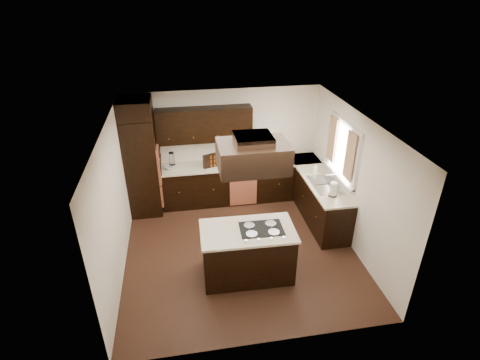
# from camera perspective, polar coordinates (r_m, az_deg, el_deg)

# --- Properties ---
(floor) EXTENTS (4.20, 4.20, 0.02)m
(floor) POSITION_cam_1_polar(r_m,az_deg,el_deg) (7.19, 0.02, -10.49)
(floor) COLOR #4F2D1D
(floor) RESTS_ON ground
(ceiling) EXTENTS (4.20, 4.20, 0.02)m
(ceiling) POSITION_cam_1_polar(r_m,az_deg,el_deg) (5.95, 0.03, 8.80)
(ceiling) COLOR silver
(ceiling) RESTS_ON ground
(wall_back) EXTENTS (4.20, 0.02, 2.50)m
(wall_back) POSITION_cam_1_polar(r_m,az_deg,el_deg) (8.35, -2.43, 5.39)
(wall_back) COLOR white
(wall_back) RESTS_ON ground
(wall_front) EXTENTS (4.20, 0.02, 2.50)m
(wall_front) POSITION_cam_1_polar(r_m,az_deg,el_deg) (4.80, 4.41, -14.27)
(wall_front) COLOR white
(wall_front) RESTS_ON ground
(wall_left) EXTENTS (0.02, 4.20, 2.50)m
(wall_left) POSITION_cam_1_polar(r_m,az_deg,el_deg) (6.51, -18.63, -3.24)
(wall_left) COLOR white
(wall_left) RESTS_ON ground
(wall_right) EXTENTS (0.02, 4.20, 2.50)m
(wall_right) POSITION_cam_1_polar(r_m,az_deg,el_deg) (7.10, 17.06, -0.25)
(wall_right) COLOR white
(wall_right) RESTS_ON ground
(oven_column) EXTENTS (0.65, 0.75, 2.12)m
(oven_column) POSITION_cam_1_polar(r_m,az_deg,el_deg) (8.05, -14.65, 2.04)
(oven_column) COLOR black
(oven_column) RESTS_ON floor
(wall_oven_face) EXTENTS (0.05, 0.62, 0.78)m
(wall_oven_face) POSITION_cam_1_polar(r_m,az_deg,el_deg) (7.99, -12.21, 2.63)
(wall_oven_face) COLOR #C56845
(wall_oven_face) RESTS_ON oven_column
(base_cabinets_back) EXTENTS (2.93, 0.60, 0.88)m
(base_cabinets_back) POSITION_cam_1_polar(r_m,az_deg,el_deg) (8.43, -1.81, -0.48)
(base_cabinets_back) COLOR black
(base_cabinets_back) RESTS_ON floor
(base_cabinets_right) EXTENTS (0.60, 2.40, 0.88)m
(base_cabinets_right) POSITION_cam_1_polar(r_m,az_deg,el_deg) (8.08, 11.62, -2.48)
(base_cabinets_right) COLOR black
(base_cabinets_right) RESTS_ON floor
(countertop_back) EXTENTS (2.93, 0.63, 0.04)m
(countertop_back) POSITION_cam_1_polar(r_m,az_deg,el_deg) (8.21, -1.84, 2.29)
(countertop_back) COLOR beige
(countertop_back) RESTS_ON base_cabinets_back
(countertop_right) EXTENTS (0.63, 2.40, 0.04)m
(countertop_right) POSITION_cam_1_polar(r_m,az_deg,el_deg) (7.85, 11.83, 0.40)
(countertop_right) COLOR beige
(countertop_right) RESTS_ON base_cabinets_right
(upper_cabinets) EXTENTS (2.00, 0.34, 0.72)m
(upper_cabinets) POSITION_cam_1_polar(r_m,az_deg,el_deg) (7.94, -5.45, 8.40)
(upper_cabinets) COLOR black
(upper_cabinets) RESTS_ON wall_back
(dishwasher_front) EXTENTS (0.60, 0.05, 0.72)m
(dishwasher_front) POSITION_cam_1_polar(r_m,az_deg,el_deg) (8.24, 0.50, -1.56)
(dishwasher_front) COLOR #C56845
(dishwasher_front) RESTS_ON floor
(window_frame) EXTENTS (0.06, 1.32, 1.12)m
(window_frame) POSITION_cam_1_polar(r_m,az_deg,el_deg) (7.36, 15.42, 4.48)
(window_frame) COLOR white
(window_frame) RESTS_ON wall_right
(window_pane) EXTENTS (0.00, 1.20, 1.00)m
(window_pane) POSITION_cam_1_polar(r_m,az_deg,el_deg) (7.37, 15.62, 4.49)
(window_pane) COLOR white
(window_pane) RESTS_ON wall_right
(curtain_left) EXTENTS (0.02, 0.34, 0.90)m
(curtain_left) POSITION_cam_1_polar(r_m,az_deg,el_deg) (6.97, 16.39, 3.44)
(curtain_left) COLOR beige
(curtain_left) RESTS_ON wall_right
(curtain_right) EXTENTS (0.02, 0.34, 0.90)m
(curtain_right) POSITION_cam_1_polar(r_m,az_deg,el_deg) (7.67, 13.82, 6.06)
(curtain_right) COLOR beige
(curtain_right) RESTS_ON wall_right
(sink_rim) EXTENTS (0.52, 0.84, 0.01)m
(sink_rim) POSITION_cam_1_polar(r_m,az_deg,el_deg) (7.56, 12.87, -0.66)
(sink_rim) COLOR silver
(sink_rim) RESTS_ON countertop_right
(island) EXTENTS (1.50, 0.85, 0.88)m
(island) POSITION_cam_1_polar(r_m,az_deg,el_deg) (6.38, 1.14, -11.13)
(island) COLOR black
(island) RESTS_ON floor
(island_top) EXTENTS (1.56, 0.90, 0.04)m
(island_top) POSITION_cam_1_polar(r_m,az_deg,el_deg) (6.10, 1.18, -7.79)
(island_top) COLOR beige
(island_top) RESTS_ON island
(cooktop) EXTENTS (0.71, 0.49, 0.01)m
(cooktop) POSITION_cam_1_polar(r_m,az_deg,el_deg) (6.12, 3.28, -7.41)
(cooktop) COLOR black
(cooktop) RESTS_ON island_top
(range_hood) EXTENTS (1.05, 0.72, 0.42)m
(range_hood) POSITION_cam_1_polar(r_m,az_deg,el_deg) (5.60, 1.99, 3.62)
(range_hood) COLOR black
(range_hood) RESTS_ON ceiling
(hood_duct) EXTENTS (0.55, 0.50, 0.13)m
(hood_duct) POSITION_cam_1_polar(r_m,az_deg,el_deg) (5.49, 2.04, 6.23)
(hood_duct) COLOR black
(hood_duct) RESTS_ON ceiling
(blender_base) EXTENTS (0.15, 0.15, 0.10)m
(blender_base) POSITION_cam_1_polar(r_m,az_deg,el_deg) (8.10, -10.24, 2.02)
(blender_base) COLOR silver
(blender_base) RESTS_ON countertop_back
(blender_pitcher) EXTENTS (0.13, 0.13, 0.26)m
(blender_pitcher) POSITION_cam_1_polar(r_m,az_deg,el_deg) (8.03, -10.35, 3.17)
(blender_pitcher) COLOR silver
(blender_pitcher) RESTS_ON blender_base
(spice_rack) EXTENTS (0.36, 0.21, 0.29)m
(spice_rack) POSITION_cam_1_polar(r_m,az_deg,el_deg) (8.05, -4.44, 2.98)
(spice_rack) COLOR black
(spice_rack) RESTS_ON countertop_back
(mixing_bowl) EXTENTS (0.28, 0.28, 0.06)m
(mixing_bowl) POSITION_cam_1_polar(r_m,az_deg,el_deg) (8.14, -10.51, 1.97)
(mixing_bowl) COLOR white
(mixing_bowl) RESTS_ON countertop_back
(soap_bottle) EXTENTS (0.12, 0.12, 0.20)m
(soap_bottle) POSITION_cam_1_polar(r_m,az_deg,el_deg) (7.95, 11.41, 1.77)
(soap_bottle) COLOR white
(soap_bottle) RESTS_ON countertop_right
(paper_towel) EXTENTS (0.13, 0.13, 0.28)m
(paper_towel) POSITION_cam_1_polar(r_m,az_deg,el_deg) (7.14, 14.02, -1.40)
(paper_towel) COLOR white
(paper_towel) RESTS_ON countertop_right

